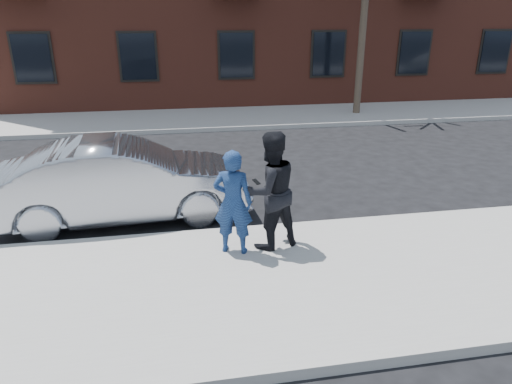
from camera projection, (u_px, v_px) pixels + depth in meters
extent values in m
plane|color=black|center=(347.00, 273.00, 6.93)|extent=(100.00, 100.00, 0.00)
cube|color=gray|center=(354.00, 277.00, 6.67)|extent=(50.00, 3.50, 0.15)
cube|color=#999691|center=(317.00, 226.00, 8.32)|extent=(50.00, 0.10, 0.15)
cube|color=gray|center=(241.00, 117.00, 17.24)|extent=(50.00, 3.50, 0.15)
cube|color=#999691|center=(248.00, 128.00, 15.58)|extent=(50.00, 0.10, 0.15)
cube|color=black|center=(32.00, 58.00, 16.80)|extent=(1.30, 0.06, 1.70)
cube|color=black|center=(328.00, 54.00, 18.66)|extent=(1.30, 0.06, 1.70)
cube|color=black|center=(495.00, 52.00, 19.90)|extent=(1.30, 0.06, 1.70)
cylinder|color=#372820|center=(361.00, 56.00, 16.96)|extent=(0.26, 0.26, 4.20)
imported|color=#999BA3|center=(124.00, 181.00, 8.54)|extent=(4.73, 1.93, 1.52)
imported|color=navy|center=(233.00, 202.00, 6.97)|extent=(0.70, 0.57, 1.67)
cube|color=black|center=(232.00, 174.00, 7.05)|extent=(0.11, 0.14, 0.08)
imported|color=black|center=(270.00, 191.00, 7.11)|extent=(1.10, 0.97, 1.90)
cube|color=black|center=(256.00, 182.00, 7.15)|extent=(0.13, 0.15, 0.06)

